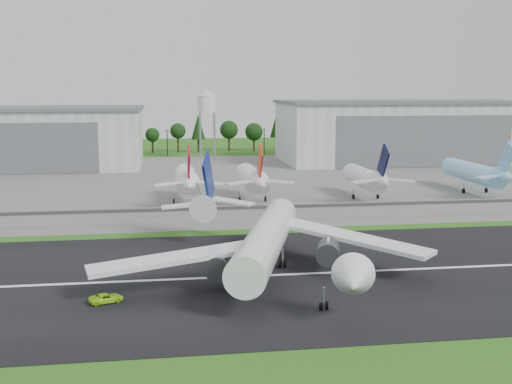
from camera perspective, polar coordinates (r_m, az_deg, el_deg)
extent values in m
plane|color=#275A15|center=(97.71, 6.61, -8.91)|extent=(600.00, 600.00, 0.00)
cube|color=black|center=(106.94, 5.22, -7.24)|extent=(320.00, 60.00, 0.10)
cube|color=white|center=(106.92, 5.22, -7.21)|extent=(220.00, 1.00, 0.02)
cube|color=slate|center=(213.19, -1.72, 1.08)|extent=(320.00, 150.00, 0.10)
cube|color=gray|center=(149.42, 1.19, -1.78)|extent=(240.00, 0.50, 3.50)
cube|color=#38383A|center=(148.89, 1.21, -1.33)|extent=(240.00, 0.12, 0.70)
cube|color=silver|center=(261.32, -20.70, 4.42)|extent=(95.00, 42.00, 22.00)
cube|color=#595B60|center=(260.71, -20.84, 6.96)|extent=(97.00, 44.00, 1.20)
cube|color=#595B60|center=(240.90, -21.73, 3.57)|extent=(66.50, 0.30, 18.04)
cube|color=silver|center=(273.95, 12.97, 5.18)|extent=(100.00, 45.00, 24.00)
cube|color=#595B60|center=(273.39, 13.07, 7.82)|extent=(102.00, 47.00, 1.20)
cube|color=#595B60|center=(253.18, 14.82, 4.36)|extent=(70.00, 0.30, 19.68)
cylinder|color=#99999E|center=(272.86, -4.92, 4.95)|extent=(0.50, 0.50, 20.00)
cylinder|color=#99999E|center=(279.25, -3.77, 5.06)|extent=(0.50, 0.50, 20.00)
cylinder|color=silver|center=(275.38, -4.37, 7.81)|extent=(8.00, 8.00, 7.00)
cone|color=silver|center=(275.30, -4.39, 8.79)|extent=(8.40, 8.40, 2.40)
cylinder|color=white|center=(103.80, 0.95, -4.20)|extent=(18.23, 43.81, 5.80)
cone|color=white|center=(82.86, 8.64, -7.80)|extent=(7.28, 7.42, 5.80)
cone|color=white|center=(127.38, -4.29, -1.15)|extent=(7.87, 10.21, 5.51)
cube|color=navy|center=(126.06, -4.24, 1.18)|extent=(3.23, 9.28, 11.13)
cube|color=white|center=(109.60, 8.49, -4.01)|extent=(23.75, 23.60, 2.65)
cylinder|color=#333338|center=(105.86, 6.43, -5.33)|extent=(5.22, 6.36, 3.80)
cube|color=white|center=(128.68, -2.13, -0.84)|extent=(9.22, 7.76, 0.98)
cube|color=white|center=(96.68, -6.58, -5.76)|extent=(28.52, 10.86, 2.65)
cylinder|color=#333338|center=(97.57, -3.19, -6.55)|extent=(5.22, 6.36, 3.80)
cube|color=white|center=(125.18, -6.35, -1.18)|extent=(9.07, 3.40, 0.98)
cube|color=#99999E|center=(101.50, 1.94, -7.15)|extent=(18.22, 31.61, 3.20)
cylinder|color=black|center=(105.99, -1.98, -6.91)|extent=(0.82, 1.55, 1.50)
imported|color=#AFF11C|center=(94.89, -13.17, -9.16)|extent=(5.29, 3.74, 1.34)
cylinder|color=white|center=(171.45, -6.20, 1.06)|extent=(6.13, 24.00, 6.13)
cone|color=white|center=(155.98, -5.98, 0.62)|extent=(5.83, 7.00, 5.83)
cube|color=maroon|center=(155.83, -6.02, 2.39)|extent=(0.45, 8.59, 10.02)
cylinder|color=#99999E|center=(170.09, -7.32, -0.58)|extent=(0.32, 0.32, 3.00)
cylinder|color=#99999E|center=(170.35, -4.97, -0.53)|extent=(0.32, 0.32, 3.00)
cylinder|color=black|center=(170.21, -7.32, -0.82)|extent=(0.40, 1.40, 1.40)
cylinder|color=white|center=(172.98, -0.40, 1.16)|extent=(5.98, 24.00, 5.98)
cone|color=white|center=(157.67, 0.38, 0.74)|extent=(5.68, 7.00, 5.68)
cube|color=#B7290E|center=(157.52, 0.35, 2.49)|extent=(0.45, 8.59, 10.02)
cylinder|color=#99999E|center=(171.27, -1.47, -0.44)|extent=(0.32, 0.32, 3.00)
cylinder|color=#99999E|center=(172.24, 0.84, -0.39)|extent=(0.32, 0.32, 3.00)
cylinder|color=black|center=(171.39, -1.47, -0.67)|extent=(0.40, 1.40, 1.40)
cylinder|color=white|center=(180.07, 9.57, 1.26)|extent=(5.37, 24.00, 5.37)
cone|color=white|center=(165.40, 11.22, 0.85)|extent=(5.10, 7.00, 5.10)
cube|color=black|center=(165.25, 11.21, 2.53)|extent=(0.45, 8.59, 10.02)
cylinder|color=#99999E|center=(177.76, 8.65, -0.19)|extent=(0.32, 0.32, 3.00)
cylinder|color=#99999E|center=(179.92, 10.79, -0.13)|extent=(0.32, 0.32, 3.00)
cylinder|color=black|center=(177.88, 8.65, -0.41)|extent=(0.40, 1.40, 1.40)
cylinder|color=#92D4FD|center=(197.87, 18.70, 1.65)|extent=(5.69, 30.00, 5.69)
cone|color=#92D4FD|center=(181.63, 21.35, 1.18)|extent=(5.40, 7.00, 5.40)
cube|color=#6FB6E4|center=(181.50, 21.36, 2.71)|extent=(0.45, 8.59, 10.02)
cylinder|color=#99999E|center=(195.13, 17.98, 0.30)|extent=(0.32, 0.32, 3.00)
cylinder|color=#99999E|center=(198.32, 19.79, 0.34)|extent=(0.32, 0.32, 3.00)
cylinder|color=black|center=(195.23, 17.97, 0.10)|extent=(0.40, 1.40, 1.40)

